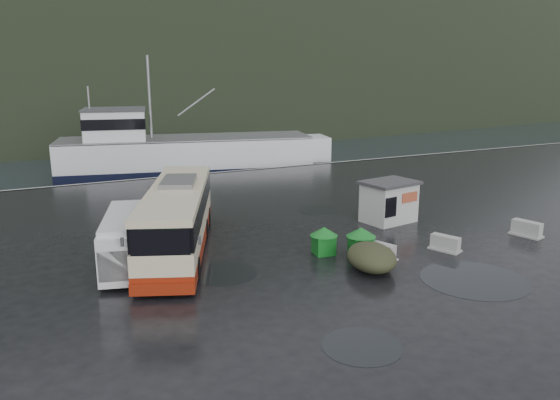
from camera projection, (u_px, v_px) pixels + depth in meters
name	position (u px, v px, depth m)	size (l,w,h in m)	color
ground	(273.00, 253.00, 25.11)	(160.00, 160.00, 0.00)	black
harbor_water	(64.00, 106.00, 121.33)	(300.00, 180.00, 0.02)	black
quay_edge	(165.00, 177.00, 42.61)	(160.00, 0.60, 1.50)	#999993
headland	(60.00, 87.00, 248.01)	(780.00, 540.00, 570.00)	black
coach_bus	(179.00, 250.00, 25.60)	(2.89, 11.44, 3.23)	beige
white_van	(130.00, 267.00, 23.39)	(1.96, 5.68, 2.37)	silver
waste_bin_left	(323.00, 254.00, 25.06)	(0.92, 0.92, 1.28)	#137020
waste_bin_right	(360.00, 256.00, 24.79)	(0.97, 0.97, 1.34)	#137020
dome_tent	(371.00, 269.00, 23.11)	(2.00, 2.80, 1.10)	#333620
ticket_kiosk	(388.00, 221.00, 30.33)	(2.93, 2.22, 2.29)	#BCBBB7
jersey_barrier_a	(380.00, 259.00, 24.42)	(0.73, 1.46, 0.73)	#999993
jersey_barrier_b	(445.00, 250.00, 25.53)	(0.71, 1.43, 0.71)	#999993
jersey_barrier_c	(526.00, 236.00, 27.73)	(0.77, 1.54, 0.77)	#999993
fishing_trawler	(187.00, 159.00, 51.22)	(27.21, 5.96, 10.88)	silver
puddles	(377.00, 272.00, 22.76)	(12.41, 17.22, 0.01)	black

